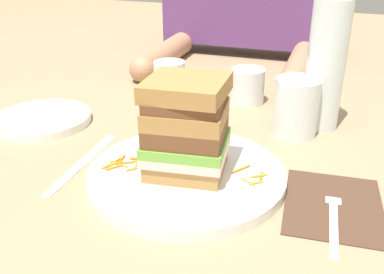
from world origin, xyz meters
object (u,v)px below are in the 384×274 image
at_px(main_plate, 185,176).
at_px(juice_glass, 296,109).
at_px(napkin_dark, 333,204).
at_px(side_plate, 43,119).
at_px(knife, 81,164).
at_px(water_bottle, 327,55).
at_px(fork, 334,211).
at_px(empty_tumbler_0, 170,84).
at_px(empty_tumbler_1, 248,86).
at_px(sandwich, 185,129).

bearing_deg(main_plate, juice_glass, 59.10).
xyz_separation_m(main_plate, napkin_dark, (0.20, 0.01, -0.01)).
bearing_deg(side_plate, knife, -37.90).
distance_m(knife, water_bottle, 0.44).
height_order(fork, side_plate, side_plate).
distance_m(fork, knife, 0.37).
bearing_deg(empty_tumbler_0, main_plate, -64.83).
relative_size(napkin_dark, side_plate, 0.90).
xyz_separation_m(juice_glass, water_bottle, (0.04, 0.05, 0.08)).
distance_m(napkin_dark, side_plate, 0.53).
bearing_deg(empty_tumbler_1, side_plate, -146.31).
xyz_separation_m(sandwich, empty_tumbler_1, (0.02, 0.33, -0.05)).
bearing_deg(napkin_dark, juice_glass, 110.26).
bearing_deg(main_plate, knife, -178.46).
bearing_deg(sandwich, fork, -4.73).
xyz_separation_m(knife, empty_tumbler_0, (0.04, 0.28, 0.04)).
relative_size(fork, empty_tumbler_1, 2.36).
bearing_deg(napkin_dark, water_bottle, 98.48).
relative_size(napkin_dark, fork, 0.94).
bearing_deg(juice_glass, knife, -143.65).
bearing_deg(juice_glass, empty_tumbler_0, 166.55).
distance_m(sandwich, empty_tumbler_0, 0.30).
distance_m(juice_glass, water_bottle, 0.10).
relative_size(sandwich, knife, 0.67).
distance_m(napkin_dark, empty_tumbler_0, 0.42).
bearing_deg(water_bottle, empty_tumbler_1, 152.30).
distance_m(knife, juice_glass, 0.37).
xyz_separation_m(fork, water_bottle, (-0.04, 0.27, 0.13)).
distance_m(water_bottle, empty_tumbler_0, 0.30).
relative_size(juice_glass, water_bottle, 0.34).
bearing_deg(side_plate, sandwich, -19.39).
distance_m(fork, juice_glass, 0.24).
bearing_deg(main_plate, water_bottle, 57.54).
bearing_deg(juice_glass, side_plate, -167.52).
bearing_deg(fork, empty_tumbler_0, 138.98).
bearing_deg(fork, main_plate, 175.55).
distance_m(knife, empty_tumbler_0, 0.28).
xyz_separation_m(napkin_dark, water_bottle, (-0.04, 0.25, 0.13)).
relative_size(main_plate, empty_tumbler_1, 3.96).
xyz_separation_m(fork, empty_tumbler_0, (-0.33, 0.29, 0.04)).
bearing_deg(juice_glass, fork, -71.35).
relative_size(juice_glass, empty_tumbler_0, 1.11).
xyz_separation_m(main_plate, empty_tumbler_0, (-0.13, 0.27, 0.04)).
distance_m(water_bottle, empty_tumbler_1, 0.19).
distance_m(knife, empty_tumbler_1, 0.39).
bearing_deg(main_plate, side_plate, 160.42).
bearing_deg(water_bottle, empty_tumbler_0, 177.34).
xyz_separation_m(fork, empty_tumbler_1, (-0.19, 0.35, 0.03)).
relative_size(main_plate, water_bottle, 0.94).
bearing_deg(knife, main_plate, 1.54).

